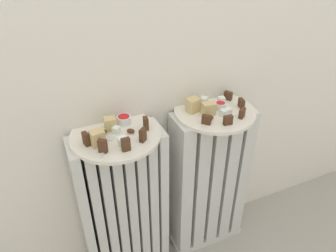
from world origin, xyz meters
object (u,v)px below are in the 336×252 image
(radiator_left, at_px, (124,209))
(fork, at_px, (107,145))
(jam_bowl_right, at_px, (220,105))
(plate_right, at_px, (215,111))
(plate_left, at_px, (116,135))
(radiator_right, at_px, (208,182))
(jam_bowl_left, at_px, (124,119))

(radiator_left, bearing_deg, fork, -127.93)
(radiator_left, xyz_separation_m, jam_bowl_right, (0.39, 0.00, 0.36))
(fork, bearing_deg, plate_right, 7.38)
(plate_left, height_order, plate_right, same)
(radiator_left, relative_size, radiator_right, 1.00)
(plate_right, height_order, jam_bowl_left, jam_bowl_left)
(jam_bowl_left, bearing_deg, fork, -130.14)
(plate_left, relative_size, fork, 2.98)
(radiator_right, relative_size, plate_left, 2.27)
(plate_right, height_order, jam_bowl_right, jam_bowl_right)
(radiator_right, relative_size, fork, 6.78)
(radiator_right, distance_m, plate_left, 0.50)
(plate_left, relative_size, jam_bowl_right, 7.53)
(radiator_left, bearing_deg, jam_bowl_left, 47.57)
(radiator_right, distance_m, plate_right, 0.34)
(radiator_right, distance_m, fork, 0.53)
(jam_bowl_right, xyz_separation_m, fork, (-0.43, -0.05, -0.01))
(radiator_left, xyz_separation_m, fork, (-0.04, -0.05, 0.35))
(jam_bowl_left, bearing_deg, plate_right, -8.42)
(radiator_right, xyz_separation_m, jam_bowl_right, (0.02, 0.00, 0.36))
(plate_left, bearing_deg, jam_bowl_left, 47.57)
(radiator_right, xyz_separation_m, plate_left, (-0.36, 0.00, 0.34))
(radiator_right, relative_size, plate_right, 2.27)
(plate_right, relative_size, fork, 2.98)
(fork, bearing_deg, radiator_right, 7.38)
(jam_bowl_left, bearing_deg, plate_left, -132.43)
(fork, bearing_deg, jam_bowl_right, 7.11)
(plate_left, xyz_separation_m, fork, (-0.04, -0.05, 0.01))
(plate_left, bearing_deg, fork, -127.93)
(jam_bowl_right, bearing_deg, plate_left, -179.87)
(plate_right, bearing_deg, radiator_left, 180.00)
(fork, bearing_deg, radiator_left, 52.07)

